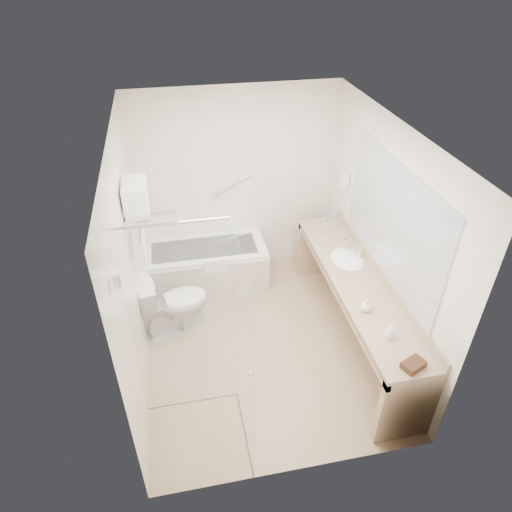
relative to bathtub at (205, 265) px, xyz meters
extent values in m
plane|color=tan|center=(0.50, -1.24, -0.28)|extent=(3.20, 3.20, 0.00)
cube|color=white|center=(0.50, -1.24, 2.22)|extent=(2.60, 3.20, 0.10)
cube|color=white|center=(0.50, 0.36, 0.97)|extent=(2.60, 0.10, 2.50)
cube|color=white|center=(0.50, -2.84, 0.97)|extent=(2.60, 0.10, 2.50)
cube|color=white|center=(-0.80, -1.24, 0.97)|extent=(0.10, 3.20, 2.50)
cube|color=white|center=(1.80, -1.24, 0.97)|extent=(0.10, 3.20, 2.50)
cube|color=white|center=(0.00, 0.01, 0.00)|extent=(1.60, 0.70, 0.55)
cube|color=beige|center=(0.00, -0.35, -0.03)|extent=(1.60, 0.02, 0.50)
cube|color=white|center=(0.10, -0.34, 0.22)|extent=(0.28, 0.06, 0.18)
cylinder|color=silver|center=(-0.45, 0.32, 0.67)|extent=(0.40, 0.03, 0.03)
cylinder|color=silver|center=(0.45, 0.32, 0.97)|extent=(0.53, 0.03, 0.33)
cube|color=silver|center=(-0.35, -1.94, 0.77)|extent=(0.90, 0.01, 2.10)
cube|color=silver|center=(0.10, -2.39, 0.77)|extent=(0.02, 0.90, 2.10)
cylinder|color=silver|center=(-0.35, -1.94, 1.82)|extent=(0.90, 0.02, 0.02)
sphere|color=silver|center=(0.13, -2.54, 0.72)|extent=(0.05, 0.05, 0.05)
cylinder|color=silver|center=(-0.75, -2.39, 1.67)|extent=(0.04, 0.10, 0.10)
cube|color=silver|center=(-0.67, -0.89, 1.42)|extent=(0.24, 0.55, 0.02)
cylinder|color=silver|center=(-0.67, -0.89, 1.20)|extent=(0.02, 0.55, 0.02)
cube|color=white|center=(-0.67, -0.89, 1.04)|extent=(0.03, 0.42, 0.32)
cube|color=white|center=(-0.67, -0.89, 1.48)|extent=(0.22, 0.40, 0.08)
cube|color=white|center=(-0.67, -0.89, 1.57)|extent=(0.22, 0.40, 0.08)
cube|color=white|center=(-0.67, -0.89, 1.65)|extent=(0.22, 0.40, 0.08)
cube|color=tan|center=(1.52, -1.39, 0.55)|extent=(0.55, 2.70, 0.05)
cube|color=tan|center=(1.78, -1.39, 0.62)|extent=(0.03, 2.70, 0.10)
cube|color=tan|center=(1.27, -1.39, 0.49)|extent=(0.04, 2.70, 0.08)
cube|color=tan|center=(1.52, -2.70, 0.12)|extent=(0.55, 0.08, 0.80)
cube|color=tan|center=(1.52, -0.08, 0.12)|extent=(0.55, 0.08, 0.80)
ellipsoid|color=white|center=(1.55, -0.99, 0.54)|extent=(0.40, 0.52, 0.14)
cylinder|color=silver|center=(1.70, -0.99, 0.65)|extent=(0.03, 0.03, 0.14)
cube|color=#ACB1B9|center=(1.79, -1.39, 1.27)|extent=(0.02, 2.00, 1.20)
cube|color=white|center=(1.75, -0.19, 1.17)|extent=(0.08, 0.10, 0.18)
imported|color=white|center=(-0.45, -0.84, 0.12)|extent=(0.88, 0.60, 0.79)
cube|color=#402916|center=(1.53, -2.62, 0.61)|extent=(0.23, 0.20, 0.07)
imported|color=white|center=(1.49, -2.24, 0.61)|extent=(0.08, 0.16, 0.07)
imported|color=white|center=(1.41, -1.86, 0.63)|extent=(0.12, 0.14, 0.10)
cylinder|color=silver|center=(1.51, -0.37, 0.65)|extent=(0.05, 0.05, 0.15)
cylinder|color=blue|center=(1.51, -0.37, 0.73)|extent=(0.03, 0.03, 0.02)
cylinder|color=silver|center=(1.51, -0.28, 0.67)|extent=(0.07, 0.07, 0.19)
cylinder|color=blue|center=(1.51, -0.28, 0.78)|extent=(0.04, 0.04, 0.03)
cylinder|color=silver|center=(1.58, -0.82, 0.65)|extent=(0.05, 0.05, 0.14)
cylinder|color=blue|center=(1.58, -0.82, 0.73)|extent=(0.03, 0.03, 0.02)
cylinder|color=silver|center=(1.40, -0.64, 0.62)|extent=(0.08, 0.08, 0.10)
cylinder|color=silver|center=(1.40, -1.23, 0.62)|extent=(0.09, 0.09, 0.09)
camera|label=1|loc=(-0.30, -4.95, 3.58)|focal=32.00mm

